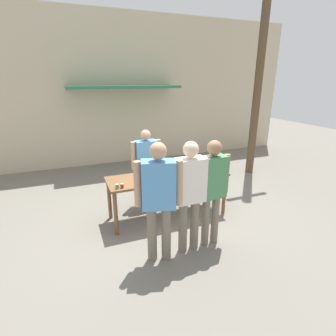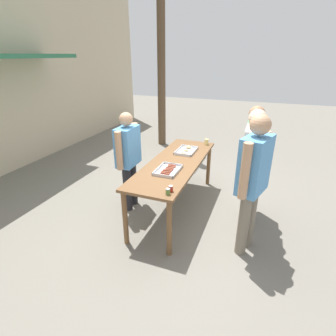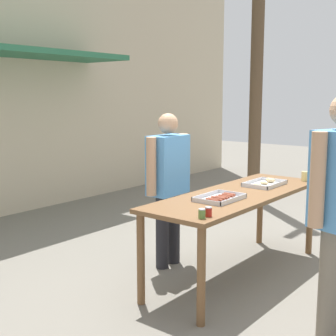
# 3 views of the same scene
# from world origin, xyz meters

# --- Properties ---
(ground_plane) EXTENTS (24.00, 24.00, 0.00)m
(ground_plane) POSITION_xyz_m (0.00, 0.00, 0.00)
(ground_plane) COLOR slate
(serving_table) EXTENTS (2.33, 0.76, 0.86)m
(serving_table) POSITION_xyz_m (0.00, 0.00, 0.76)
(serving_table) COLOR brown
(serving_table) RESTS_ON ground
(food_tray_sausages) EXTENTS (0.46, 0.32, 0.04)m
(food_tray_sausages) POSITION_xyz_m (-0.39, -0.03, 0.87)
(food_tray_sausages) COLOR silver
(food_tray_sausages) RESTS_ON serving_table
(food_tray_buns) EXTENTS (0.47, 0.31, 0.06)m
(food_tray_buns) POSITION_xyz_m (0.53, -0.02, 0.87)
(food_tray_buns) COLOR silver
(food_tray_buns) RESTS_ON serving_table
(condiment_jar_mustard) EXTENTS (0.06, 0.06, 0.08)m
(condiment_jar_mustard) POSITION_xyz_m (-1.04, -0.27, 0.90)
(condiment_jar_mustard) COLOR #567A38
(condiment_jar_mustard) RESTS_ON serving_table
(condiment_jar_ketchup) EXTENTS (0.06, 0.06, 0.08)m
(condiment_jar_ketchup) POSITION_xyz_m (-0.95, -0.28, 0.90)
(condiment_jar_ketchup) COLOR #B22319
(condiment_jar_ketchup) RESTS_ON serving_table
(beer_cup) EXTENTS (0.08, 0.08, 0.11)m
(beer_cup) POSITION_xyz_m (1.03, -0.26, 0.91)
(beer_cup) COLOR #DBC67A
(beer_cup) RESTS_ON serving_table
(person_server_behind_table) EXTENTS (0.65, 0.26, 1.63)m
(person_server_behind_table) POSITION_xyz_m (-0.21, 0.72, 0.96)
(person_server_behind_table) COLOR #232328
(person_server_behind_table) RESTS_ON ground
(person_customer_holding_hotdog) EXTENTS (0.66, 0.38, 1.83)m
(person_customer_holding_hotdog) POSITION_xyz_m (-0.62, -1.21, 1.09)
(person_customer_holding_hotdog) COLOR #756B5B
(person_customer_holding_hotdog) RESTS_ON ground
(person_customer_with_cup) EXTENTS (0.60, 0.25, 1.76)m
(person_customer_with_cup) POSITION_xyz_m (0.30, -1.13, 1.05)
(person_customer_with_cup) COLOR #756B5B
(person_customer_with_cup) RESTS_ON ground
(person_customer_waiting_in_line) EXTENTS (0.66, 0.26, 1.79)m
(person_customer_waiting_in_line) POSITION_xyz_m (-0.11, -1.16, 1.06)
(person_customer_waiting_in_line) COLOR #756B5B
(person_customer_waiting_in_line) RESTS_ON ground
(utility_pole) EXTENTS (1.10, 0.21, 5.57)m
(utility_pole) POSITION_xyz_m (3.20, 1.54, 2.87)
(utility_pole) COLOR brown
(utility_pole) RESTS_ON ground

